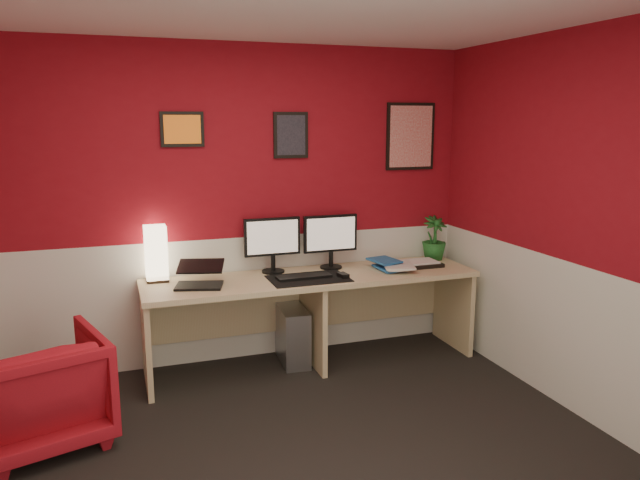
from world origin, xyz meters
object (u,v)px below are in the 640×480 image
(monitor_right, at_px, (331,233))
(pc_tower, at_px, (293,335))
(monitor_left, at_px, (273,236))
(potted_plant, at_px, (434,238))
(desk, at_px, (313,320))
(zen_tray, at_px, (419,264))
(armchair, at_px, (39,391))
(shoji_lamp, at_px, (156,255))
(laptop, at_px, (199,272))

(monitor_right, bearing_deg, pc_tower, -167.17)
(monitor_left, xyz_separation_m, potted_plant, (1.43, -0.02, -0.10))
(desk, height_order, zen_tray, zen_tray)
(zen_tray, distance_m, pc_tower, 1.19)
(armchair, bearing_deg, pc_tower, -175.54)
(desk, bearing_deg, shoji_lamp, 168.65)
(laptop, xyz_separation_m, zen_tray, (1.81, 0.06, -0.09))
(desk, distance_m, pc_tower, 0.22)
(shoji_lamp, xyz_separation_m, monitor_right, (1.37, -0.05, 0.09))
(zen_tray, height_order, pc_tower, zen_tray)
(laptop, distance_m, potted_plant, 2.06)
(desk, distance_m, potted_plant, 1.30)
(zen_tray, bearing_deg, monitor_right, 166.66)
(monitor_left, bearing_deg, potted_plant, -0.73)
(desk, relative_size, monitor_right, 4.48)
(zen_tray, relative_size, armchair, 0.47)
(laptop, height_order, pc_tower, laptop)
(monitor_left, xyz_separation_m, pc_tower, (0.13, -0.10, -0.80))
(shoji_lamp, height_order, potted_plant, shoji_lamp)
(monitor_left, bearing_deg, armchair, -153.85)
(monitor_right, relative_size, zen_tray, 1.66)
(desk, bearing_deg, monitor_right, 39.99)
(desk, xyz_separation_m, zen_tray, (0.93, 0.01, 0.38))
(monitor_right, height_order, potted_plant, monitor_right)
(desk, xyz_separation_m, monitor_left, (-0.26, 0.20, 0.66))
(monitor_left, height_order, monitor_right, same)
(potted_plant, relative_size, pc_tower, 0.84)
(desk, bearing_deg, monitor_left, 142.49)
(pc_tower, bearing_deg, shoji_lamp, 176.66)
(desk, distance_m, shoji_lamp, 1.31)
(monitor_right, height_order, pc_tower, monitor_right)
(monitor_left, height_order, zen_tray, monitor_left)
(pc_tower, xyz_separation_m, armchair, (-1.79, -0.72, 0.11))
(desk, xyz_separation_m, monitor_right, (0.22, 0.18, 0.66))
(laptop, height_order, monitor_left, monitor_left)
(laptop, distance_m, zen_tray, 1.82)
(pc_tower, relative_size, armchair, 0.61)
(desk, bearing_deg, potted_plant, 8.96)
(potted_plant, bearing_deg, monitor_right, -180.00)
(zen_tray, height_order, armchair, zen_tray)
(laptop, distance_m, armchair, 1.29)
(shoji_lamp, xyz_separation_m, zen_tray, (2.09, -0.22, -0.18))
(laptop, height_order, potted_plant, potted_plant)
(desk, height_order, armchair, desk)
(shoji_lamp, xyz_separation_m, laptop, (0.27, -0.27, -0.09))
(laptop, relative_size, potted_plant, 0.88)
(shoji_lamp, xyz_separation_m, pc_tower, (1.02, -0.13, -0.70))
(desk, distance_m, monitor_left, 0.73)
(monitor_right, xyz_separation_m, potted_plant, (0.95, 0.00, -0.10))
(monitor_right, xyz_separation_m, zen_tray, (0.71, -0.17, -0.28))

